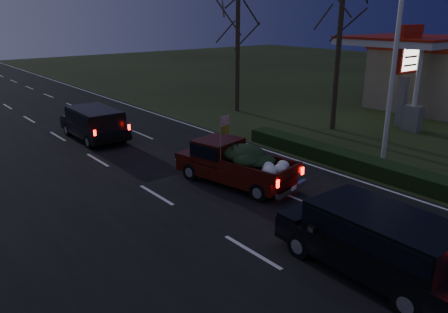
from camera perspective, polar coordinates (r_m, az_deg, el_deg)
ground at (r=12.02m, az=3.67°, el=-12.40°), size 120.00×120.00×0.00m
road_asphalt at (r=12.02m, az=3.68°, el=-12.36°), size 14.00×120.00×0.02m
hedge_row at (r=19.16m, az=14.88°, el=-0.14°), size 1.00×10.00×0.60m
light_pole at (r=19.16m, az=21.79°, el=15.03°), size 0.50×0.90×9.16m
gas_price_pylon at (r=26.39m, az=22.84°, el=11.67°), size 2.00×0.41×5.57m
gas_canopy at (r=28.58m, az=23.18°, el=13.20°), size 7.10×6.10×4.88m
bare_tree_mid at (r=24.41m, az=15.12°, el=18.11°), size 3.60×3.60×8.50m
bare_tree_far at (r=28.48m, az=1.81°, el=16.35°), size 3.60×3.60×7.00m
pickup_truck at (r=16.22m, az=1.43°, el=-0.58°), size 2.61×4.85×2.41m
lead_suv at (r=22.96m, az=-16.58°, el=4.49°), size 1.98×4.59×1.31m
rear_suv at (r=11.22m, az=19.50°, el=-9.90°), size 2.21×4.75×1.35m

